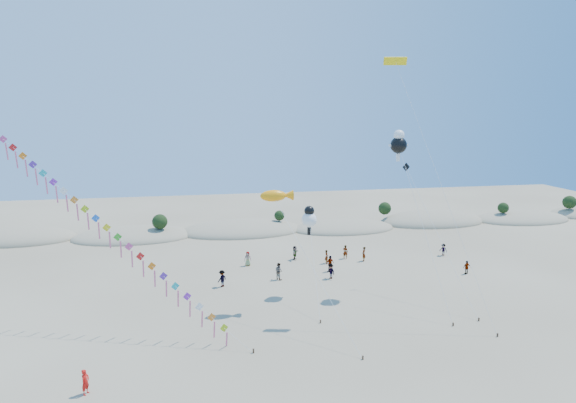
{
  "coord_description": "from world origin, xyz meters",
  "views": [
    {
      "loc": [
        -6.21,
        -27.09,
        18.29
      ],
      "look_at": [
        1.5,
        14.0,
        10.44
      ],
      "focal_mm": 30.0,
      "sensor_mm": 36.0,
      "label": 1
    }
  ],
  "objects_px": {
    "fish_kite": "(277,196)",
    "parafoil_kite": "(398,68)",
    "flyer_foreground": "(85,382)",
    "kite_train": "(108,229)"
  },
  "relations": [
    {
      "from": "fish_kite",
      "to": "parafoil_kite",
      "type": "height_order",
      "value": "parafoil_kite"
    },
    {
      "from": "fish_kite",
      "to": "flyer_foreground",
      "type": "bearing_deg",
      "value": -139.93
    },
    {
      "from": "fish_kite",
      "to": "parafoil_kite",
      "type": "xyz_separation_m",
      "value": [
        10.65,
        -1.63,
        11.44
      ]
    },
    {
      "from": "kite_train",
      "to": "parafoil_kite",
      "type": "xyz_separation_m",
      "value": [
        25.31,
        0.48,
        13.44
      ]
    },
    {
      "from": "parafoil_kite",
      "to": "flyer_foreground",
      "type": "xyz_separation_m",
      "value": [
        -25.46,
        -10.83,
        -21.18
      ]
    },
    {
      "from": "kite_train",
      "to": "fish_kite",
      "type": "relative_size",
      "value": 1.76
    },
    {
      "from": "fish_kite",
      "to": "flyer_foreground",
      "type": "xyz_separation_m",
      "value": [
        -14.82,
        -12.46,
        -9.74
      ]
    },
    {
      "from": "kite_train",
      "to": "flyer_foreground",
      "type": "relative_size",
      "value": 12.35
    },
    {
      "from": "fish_kite",
      "to": "flyer_foreground",
      "type": "height_order",
      "value": "fish_kite"
    },
    {
      "from": "fish_kite",
      "to": "parafoil_kite",
      "type": "relative_size",
      "value": 0.53
    }
  ]
}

